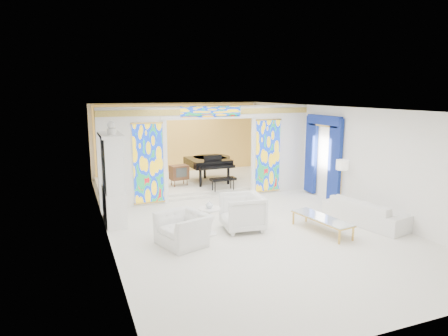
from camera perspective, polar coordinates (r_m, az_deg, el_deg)
name	(u,v)px	position (r m, az deg, el deg)	size (l,w,h in m)	color
floor	(234,215)	(11.40, 1.45, -6.71)	(12.00, 12.00, 0.00)	white
ceiling	(235,108)	(10.88, 1.52, 8.54)	(7.00, 12.00, 0.02)	silver
wall_back	(178,139)	(16.67, -6.58, 4.09)	(7.00, 0.02, 3.00)	white
wall_front	(402,233)	(6.14, 24.07, -8.49)	(7.00, 0.02, 3.00)	white
wall_left	(103,172)	(10.22, -16.90, -0.55)	(0.02, 12.00, 3.00)	white
wall_right	(339,156)	(12.80, 16.09, 1.71)	(0.02, 12.00, 3.00)	white
partition_wall	(210,148)	(12.85, -1.98, 2.86)	(7.00, 0.22, 3.00)	white
stained_glass_left	(148,164)	(12.29, -10.76, 0.63)	(0.90, 0.04, 2.40)	gold
stained_glass_right	(268,156)	(13.62, 6.27, 1.74)	(0.90, 0.04, 2.40)	gold
stained_glass_transom	(211,112)	(12.65, -1.85, 8.04)	(2.00, 0.04, 0.34)	gold
alcove_platform	(192,182)	(15.11, -4.60, -2.00)	(6.80, 3.80, 0.18)	white
gold_curtain_back	(179,140)	(16.56, -6.47, 4.05)	(6.70, 0.10, 2.90)	#F6C055
chandelier	(197,116)	(14.72, -3.89, 7.36)	(0.48, 0.48, 0.30)	gold
blue_drapes	(323,150)	(13.28, 13.93, 2.47)	(0.14, 1.85, 2.65)	navy
china_cabinet	(113,179)	(10.89, -15.59, -1.58)	(0.56, 1.46, 2.72)	white
armchair_left	(183,229)	(9.23, -5.82, -8.67)	(1.11, 0.97, 0.72)	white
armchair_right	(242,212)	(10.09, 2.61, -6.34)	(0.98, 1.01, 0.92)	white
sofa	(366,212)	(11.22, 19.64, -5.88)	(2.26, 0.88, 0.66)	white
side_table	(209,217)	(9.76, -2.10, -7.05)	(0.59, 0.59, 0.67)	white
vase	(209,204)	(9.67, -2.11, -5.21)	(0.18, 0.18, 0.19)	white
coffee_table	(322,218)	(10.24, 13.79, -7.00)	(0.79, 1.79, 0.39)	silver
floor_lamp	(342,167)	(12.21, 16.52, 0.10)	(0.46, 0.46, 1.47)	gold
grand_piano	(210,162)	(14.72, -2.00, 0.90)	(1.71, 2.68, 1.06)	black
tv_console	(179,172)	(14.12, -6.44, -0.63)	(0.67, 0.51, 0.72)	#56301F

